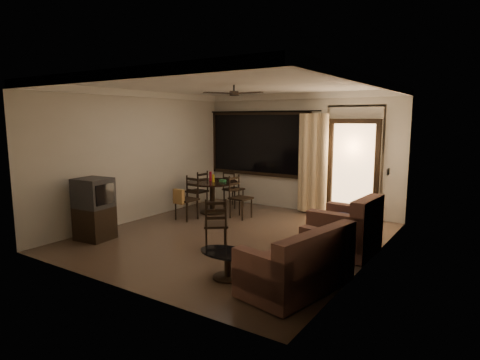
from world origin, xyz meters
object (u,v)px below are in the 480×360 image
Objects in this scene: coffee_table at (228,261)px; tv_cabinet at (94,209)px; dining_chair_east at (240,205)px; sofa at (300,266)px; dining_chair_north at (233,196)px; side_chair at (216,234)px; dining_chair_south at (186,206)px; armchair at (348,231)px; dining_chair_west at (198,198)px; dining_table at (212,188)px.

tv_cabinet is at bearing 177.07° from coffee_table.
sofa is (2.76, -2.80, 0.05)m from dining_chair_east.
dining_chair_north is at bearing 123.40° from coffee_table.
side_chair is (1.64, -2.92, -0.01)m from dining_chair_north.
tv_cabinet reaches higher than side_chair.
dining_chair_south is at bearing 162.64° from sofa.
dining_chair_south and dining_chair_north have the same top height.
dining_chair_east is 3.93m from sofa.
tv_cabinet reaches higher than sofa.
armchair is at bearing 156.34° from dining_chair_north.
dining_chair_west is 1.02m from dining_chair_south.
dining_chair_north is 1.10× the size of coffee_table.
armchair reaches higher than dining_chair_south.
dining_chair_south is at bearing 135.70° from dining_chair_east.
side_chair reaches higher than sofa.
tv_cabinet is 1.26× the size of side_chair.
dining_chair_east is 0.57× the size of sofa.
dining_chair_west is 3.11m from side_chair.
dining_table is at bearing 89.92° from dining_chair_east.
dining_chair_east is at bearing 145.99° from sofa.
dining_chair_west is 1.00× the size of dining_chair_north.
dining_table is at bearing 87.28° from dining_chair_west.
dining_table is 0.71× the size of sofa.
armchair is at bearing 17.00° from tv_cabinet.
dining_chair_south is at bearing 140.46° from coffee_table.
dining_chair_east is (1.34, -0.13, 0.00)m from dining_chair_west.
dining_chair_north is (0.13, 1.64, -0.02)m from dining_chair_south.
dining_chair_east is 3.00m from armchair.
dining_chair_north is at bearing 146.32° from dining_chair_west.
coffee_table is (2.58, -3.04, -0.34)m from dining_table.
dining_table is at bearing 73.93° from tv_cabinet.
sofa is at bearing -88.19° from armchair.
dining_table reaches higher than dining_chair_west.
sofa is (3.66, -2.01, 0.02)m from dining_chair_south.
armchair is at bearing 168.72° from side_chair.
dining_chair_north reaches higher than side_chair.
dining_chair_east is at bearing 88.92° from dining_chair_west.
dining_chair_north is 1.05× the size of side_chair.
dining_chair_east is 1.20m from dining_chair_south.
side_chair is at bearing 134.30° from coffee_table.
tv_cabinet is at bearing 4.18° from dining_chair_west.
dining_table is at bearing 166.27° from armchair.
side_chair is at bearing -149.12° from armchair.
coffee_table is 1.27m from side_chair.
dining_chair_west is 1.10× the size of coffee_table.
dining_chair_north is at bearing 85.72° from dining_table.
sofa is at bearing -5.65° from tv_cabinet.
coffee_table is (1.75, -2.98, -0.03)m from dining_chair_east.
side_chair is at bearing 49.44° from dining_chair_west.
side_chair is at bearing -31.57° from dining_chair_south.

